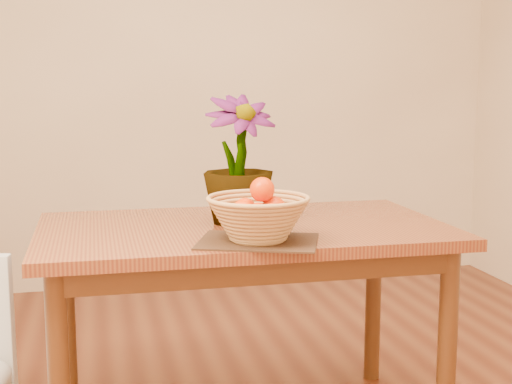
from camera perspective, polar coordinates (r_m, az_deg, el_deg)
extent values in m
cube|color=#FFE6C2|center=(4.35, -6.39, 10.13)|extent=(4.00, 0.02, 2.70)
cube|color=brown|center=(2.48, -0.99, -3.10)|extent=(1.40, 0.80, 0.04)
cube|color=#44240F|center=(2.49, -0.99, -4.46)|extent=(1.28, 0.68, 0.08)
cylinder|color=#44240F|center=(2.50, 15.03, -12.28)|extent=(0.06, 0.06, 0.71)
cylinder|color=#44240F|center=(2.84, -14.90, -9.72)|extent=(0.06, 0.06, 0.71)
cylinder|color=#44240F|center=(3.05, 9.37, -8.25)|extent=(0.06, 0.06, 0.71)
cube|color=#3A2115|center=(2.21, 0.17, -3.96)|extent=(0.43, 0.38, 0.01)
cylinder|color=tan|center=(2.20, 0.17, -3.79)|extent=(0.16, 0.16, 0.01)
sphere|color=#DC3603|center=(2.19, 0.18, -1.68)|extent=(0.06, 0.06, 0.06)
sphere|color=#DC3603|center=(2.23, 1.43, -1.32)|extent=(0.08, 0.08, 0.08)
sphere|color=#DC3603|center=(2.24, -0.88, -1.37)|extent=(0.07, 0.07, 0.07)
sphere|color=#DC3603|center=(2.15, -1.12, -1.70)|extent=(0.08, 0.08, 0.08)
sphere|color=#DC3603|center=(2.14, 1.28, -1.83)|extent=(0.07, 0.07, 0.07)
sphere|color=#DC3603|center=(2.20, 0.50, 0.20)|extent=(0.08, 0.08, 0.08)
imported|color=#164513|center=(2.47, -1.40, 2.61)|extent=(0.29, 0.29, 0.45)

